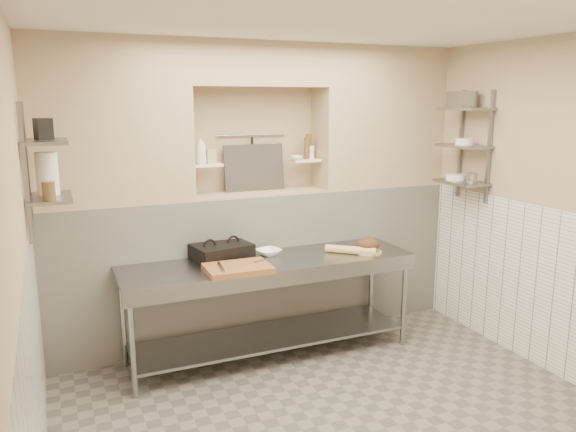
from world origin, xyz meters
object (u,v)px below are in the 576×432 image
panini_press (222,251)px  bottle_soap (201,150)px  prep_table (270,288)px  mixing_bowl (269,252)px  bowl_alcove (297,158)px  jug_left (47,174)px  rolling_pin (351,250)px  bread_loaf (368,244)px  cutting_board (238,268)px

panini_press → bottle_soap: 0.94m
prep_table → mixing_bowl: (0.06, 0.17, 0.28)m
mixing_bowl → bottle_soap: 1.11m
bowl_alcove → jug_left: size_ratio=0.41×
prep_table → jug_left: bearing=-178.0°
panini_press → bottle_soap: size_ratio=2.12×
panini_press → mixing_bowl: bearing=-16.8°
mixing_bowl → rolling_pin: size_ratio=0.47×
rolling_pin → bowl_alcove: (-0.27, 0.63, 0.80)m
panini_press → jug_left: (-1.36, -0.28, 0.80)m
bottle_soap → jug_left: 1.42m
rolling_pin → bottle_soap: 1.64m
rolling_pin → panini_press: bearing=164.9°
prep_table → rolling_pin: (0.76, -0.09, 0.29)m
rolling_pin → jug_left: size_ratio=1.52×
jug_left → bottle_soap: bearing=25.1°
bottle_soap → bowl_alcove: (0.94, -0.00, -0.11)m
jug_left → bowl_alcove: bearing=15.0°
bowl_alcove → bottle_soap: bearing=179.8°
prep_table → bottle_soap: bearing=129.5°
bread_loaf → cutting_board: bearing=-176.8°
bowl_alcove → jug_left: (-2.23, -0.60, 0.03)m
bread_loaf → mixing_bowl: bearing=161.8°
panini_press → jug_left: jug_left is taller
panini_press → bottle_soap: (-0.08, 0.32, 0.87)m
panini_press → rolling_pin: 1.17m
cutting_board → panini_press: bearing=92.4°
panini_press → rolling_pin: panini_press is taller
panini_press → rolling_pin: (1.13, -0.31, -0.03)m
bread_loaf → bottle_soap: (-1.38, 0.66, 0.86)m
prep_table → cutting_board: cutting_board is taller
panini_press → bottle_soap: bottle_soap is taller
prep_table → bowl_alcove: (0.50, 0.54, 1.09)m
rolling_pin → bowl_alcove: size_ratio=3.71×
rolling_pin → bowl_alcove: bearing=113.0°
rolling_pin → jug_left: bearing=179.4°
rolling_pin → bread_loaf: (0.17, -0.03, 0.04)m
panini_press → jug_left: bearing=-179.1°
bottle_soap → jug_left: bearing=-154.9°
cutting_board → rolling_pin: size_ratio=1.14×
rolling_pin → bottle_soap: bottle_soap is taller
bread_loaf → jug_left: jug_left is taller
rolling_pin → bottle_soap: (-1.21, 0.63, 0.91)m
mixing_bowl → rolling_pin: (0.70, -0.26, 0.01)m
mixing_bowl → jug_left: 1.99m
jug_left → prep_table: bearing=2.0°
panini_press → mixing_bowl: 0.43m
rolling_pin → cutting_board: bearing=-174.9°
rolling_pin → bread_loaf: bearing=-9.1°
prep_table → rolling_pin: rolling_pin is taller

